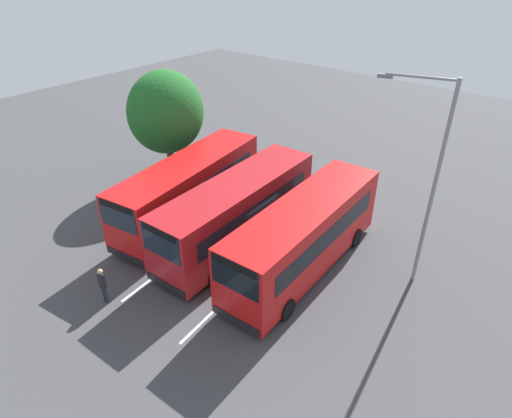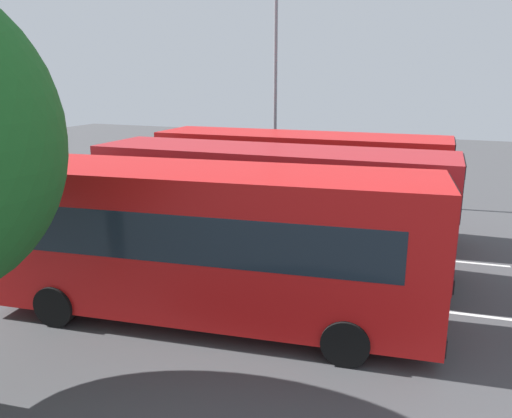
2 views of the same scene
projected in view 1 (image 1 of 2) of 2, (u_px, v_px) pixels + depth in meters
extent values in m
plane|color=#424244|center=(246.00, 239.00, 22.41)|extent=(67.87, 67.87, 0.00)
cube|color=red|center=(189.00, 188.00, 23.17)|extent=(9.97, 3.77, 3.07)
cube|color=#19232D|center=(118.00, 216.00, 19.22)|extent=(0.42, 2.15, 1.29)
cube|color=#19232D|center=(207.00, 188.00, 22.45)|extent=(8.10, 1.21, 0.98)
cube|color=#19232D|center=(171.00, 177.00, 23.51)|extent=(8.10, 1.21, 0.98)
cube|color=black|center=(116.00, 206.00, 18.93)|extent=(0.37, 1.96, 0.32)
cube|color=black|center=(125.00, 256.00, 20.30)|extent=(0.41, 2.25, 0.36)
cylinder|color=black|center=(170.00, 246.00, 21.10)|extent=(0.95, 0.40, 0.92)
cylinder|color=black|center=(134.00, 232.00, 22.13)|extent=(0.95, 0.40, 0.92)
cylinder|color=black|center=(240.00, 193.00, 25.65)|extent=(0.95, 0.40, 0.92)
cylinder|color=black|center=(208.00, 183.00, 26.69)|extent=(0.95, 0.40, 0.92)
cube|color=#AD191E|center=(237.00, 210.00, 21.24)|extent=(9.82, 2.88, 3.07)
cube|color=#19232D|center=(161.00, 243.00, 17.50)|extent=(0.22, 2.16, 1.29)
cube|color=#19232D|center=(257.00, 212.00, 20.44)|extent=(8.16, 0.44, 0.98)
cube|color=#19232D|center=(218.00, 197.00, 21.66)|extent=(8.16, 0.44, 0.98)
cube|color=black|center=(159.00, 232.00, 17.22)|extent=(0.19, 1.96, 0.32)
cube|color=black|center=(166.00, 285.00, 18.59)|extent=(0.20, 2.26, 0.36)
cylinder|color=black|center=(214.00, 276.00, 19.23)|extent=(0.93, 0.32, 0.92)
cylinder|color=black|center=(177.00, 256.00, 20.42)|extent=(0.93, 0.32, 0.92)
cylinder|color=black|center=(291.00, 215.00, 23.50)|extent=(0.93, 0.32, 0.92)
cylinder|color=black|center=(256.00, 202.00, 24.69)|extent=(0.93, 0.32, 0.92)
cube|color=red|center=(304.00, 235.00, 19.48)|extent=(9.82, 2.89, 3.07)
cube|color=black|center=(235.00, 277.00, 15.74)|extent=(0.22, 2.16, 1.29)
cube|color=black|center=(329.00, 237.00, 18.68)|extent=(8.16, 0.45, 0.98)
cube|color=black|center=(282.00, 219.00, 19.90)|extent=(8.16, 0.45, 0.98)
cube|color=black|center=(235.00, 265.00, 15.45)|extent=(0.19, 1.96, 0.32)
cube|color=black|center=(236.00, 320.00, 16.82)|extent=(0.20, 2.26, 0.36)
cylinder|color=black|center=(286.00, 309.00, 17.46)|extent=(0.93, 0.32, 0.92)
cylinder|color=black|center=(241.00, 286.00, 18.65)|extent=(0.93, 0.32, 0.92)
cylinder|color=black|center=(355.00, 237.00, 21.74)|extent=(0.93, 0.32, 0.92)
cylinder|color=black|center=(314.00, 222.00, 22.93)|extent=(0.93, 0.32, 0.92)
cylinder|color=#232833|center=(104.00, 293.00, 18.30)|extent=(0.13, 0.13, 0.84)
cylinder|color=#232833|center=(106.00, 295.00, 18.21)|extent=(0.13, 0.13, 0.84)
cylinder|color=#232328|center=(102.00, 280.00, 17.86)|extent=(0.33, 0.33, 0.67)
sphere|color=tan|center=(100.00, 272.00, 17.63)|extent=(0.23, 0.23, 0.23)
cylinder|color=gray|center=(433.00, 191.00, 17.45)|extent=(0.16, 0.16, 8.95)
cylinder|color=gray|center=(422.00, 77.00, 15.59)|extent=(0.83, 2.43, 0.10)
cube|color=slate|center=(385.00, 76.00, 16.04)|extent=(0.35, 0.59, 0.14)
cylinder|color=#4C3823|center=(171.00, 160.00, 27.54)|extent=(0.44, 0.44, 2.62)
ellipsoid|color=#1E6023|center=(166.00, 112.00, 25.95)|extent=(4.69, 4.22, 4.92)
cube|color=silver|center=(220.00, 227.00, 23.38)|extent=(13.65, 1.53, 0.01)
cube|color=silver|center=(274.00, 252.00, 21.43)|extent=(13.65, 1.53, 0.01)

